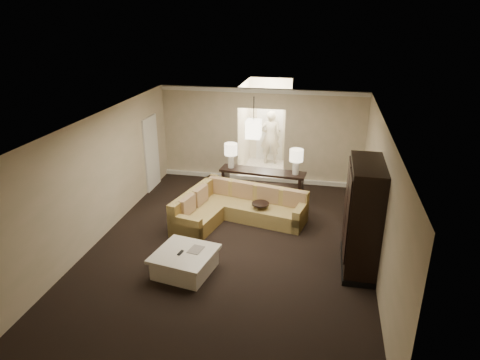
% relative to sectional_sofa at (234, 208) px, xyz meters
% --- Properties ---
extents(ground, '(8.00, 8.00, 0.00)m').
position_rel_sectional_sofa_xyz_m(ground, '(0.20, -1.19, -0.33)').
color(ground, black).
rests_on(ground, ground).
extents(wall_back, '(6.00, 0.04, 2.80)m').
position_rel_sectional_sofa_xyz_m(wall_back, '(0.20, 2.81, 1.07)').
color(wall_back, beige).
rests_on(wall_back, ground).
extents(wall_front, '(6.00, 0.04, 2.80)m').
position_rel_sectional_sofa_xyz_m(wall_front, '(0.20, -5.19, 1.07)').
color(wall_front, beige).
rests_on(wall_front, ground).
extents(wall_left, '(0.04, 8.00, 2.80)m').
position_rel_sectional_sofa_xyz_m(wall_left, '(-2.80, -1.19, 1.07)').
color(wall_left, beige).
rests_on(wall_left, ground).
extents(wall_right, '(0.04, 8.00, 2.80)m').
position_rel_sectional_sofa_xyz_m(wall_right, '(3.20, -1.19, 1.07)').
color(wall_right, beige).
rests_on(wall_right, ground).
extents(ceiling, '(6.00, 8.00, 0.02)m').
position_rel_sectional_sofa_xyz_m(ceiling, '(0.20, -1.19, 2.47)').
color(ceiling, silver).
rests_on(ceiling, wall_back).
extents(crown_molding, '(6.00, 0.10, 0.12)m').
position_rel_sectional_sofa_xyz_m(crown_molding, '(0.20, 2.76, 2.40)').
color(crown_molding, white).
rests_on(crown_molding, wall_back).
extents(baseboard, '(6.00, 0.10, 0.12)m').
position_rel_sectional_sofa_xyz_m(baseboard, '(0.20, 2.76, -0.27)').
color(baseboard, white).
rests_on(baseboard, ground).
extents(side_door, '(0.05, 0.90, 2.10)m').
position_rel_sectional_sofa_xyz_m(side_door, '(-2.77, 1.61, 0.72)').
color(side_door, white).
rests_on(side_door, ground).
extents(foyer, '(1.44, 2.02, 2.80)m').
position_rel_sectional_sofa_xyz_m(foyer, '(0.20, 4.16, 0.97)').
color(foyer, beige).
rests_on(foyer, ground).
extents(sectional_sofa, '(3.11, 2.30, 0.82)m').
position_rel_sectional_sofa_xyz_m(sectional_sofa, '(0.00, 0.00, 0.00)').
color(sectional_sofa, brown).
rests_on(sectional_sofa, ground).
extents(coffee_table, '(1.29, 1.29, 0.47)m').
position_rel_sectional_sofa_xyz_m(coffee_table, '(-0.48, -2.39, -0.10)').
color(coffee_table, silver).
rests_on(coffee_table, ground).
extents(console_table, '(2.32, 0.72, 0.88)m').
position_rel_sectional_sofa_xyz_m(console_table, '(0.50, 1.28, 0.20)').
color(console_table, black).
rests_on(console_table, ground).
extents(armoire, '(0.66, 1.55, 2.22)m').
position_rel_sectional_sofa_xyz_m(armoire, '(2.89, -1.47, 0.74)').
color(armoire, black).
rests_on(armoire, ground).
extents(drink_table, '(0.42, 0.42, 0.52)m').
position_rel_sectional_sofa_xyz_m(drink_table, '(0.65, 0.01, 0.05)').
color(drink_table, black).
rests_on(drink_table, ground).
extents(table_lamp_left, '(0.35, 0.35, 0.67)m').
position_rel_sectional_sofa_xyz_m(table_lamp_left, '(-0.38, 1.36, 1.01)').
color(table_lamp_left, silver).
rests_on(table_lamp_left, console_table).
extents(table_lamp_right, '(0.35, 0.35, 0.67)m').
position_rel_sectional_sofa_xyz_m(table_lamp_right, '(1.38, 1.20, 1.01)').
color(table_lamp_right, silver).
rests_on(table_lamp_right, console_table).
extents(pendant_light, '(0.38, 0.38, 1.09)m').
position_rel_sectional_sofa_xyz_m(pendant_light, '(0.20, 1.51, 1.63)').
color(pendant_light, black).
rests_on(pendant_light, ceiling).
extents(person, '(0.75, 0.53, 2.00)m').
position_rel_sectional_sofa_xyz_m(person, '(0.28, 4.41, 0.67)').
color(person, beige).
rests_on(person, ground).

